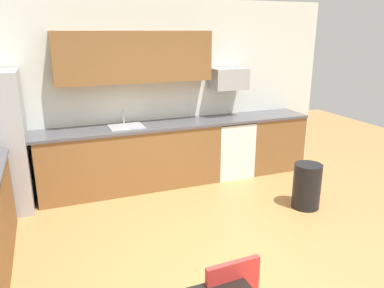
# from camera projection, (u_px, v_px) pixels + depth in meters

# --- Properties ---
(ground_plane) EXTENTS (12.00, 12.00, 0.00)m
(ground_plane) POSITION_uv_depth(u_px,v_px,m) (229.00, 268.00, 3.73)
(ground_plane) COLOR #B77F47
(wall_back) EXTENTS (5.80, 0.10, 2.70)m
(wall_back) POSITION_uv_depth(u_px,v_px,m) (152.00, 93.00, 5.70)
(wall_back) COLOR silver
(wall_back) RESTS_ON ground
(cabinet_run_back) EXTENTS (2.61, 0.60, 0.90)m
(cabinet_run_back) POSITION_uv_depth(u_px,v_px,m) (131.00, 159.00, 5.49)
(cabinet_run_back) COLOR brown
(cabinet_run_back) RESTS_ON ground
(cabinet_run_back_right) EXTENTS (0.94, 0.60, 0.90)m
(cabinet_run_back_right) POSITION_uv_depth(u_px,v_px,m) (271.00, 142.00, 6.32)
(cabinet_run_back_right) COLOR brown
(cabinet_run_back_right) RESTS_ON ground
(countertop_back) EXTENTS (4.80, 0.64, 0.04)m
(countertop_back) POSITION_uv_depth(u_px,v_px,m) (160.00, 125.00, 5.51)
(countertop_back) COLOR #4C4C51
(countertop_back) RESTS_ON cabinet_run_back
(upper_cabinets_back) EXTENTS (2.20, 0.34, 0.70)m
(upper_cabinets_back) POSITION_uv_depth(u_px,v_px,m) (135.00, 57.00, 5.24)
(upper_cabinets_back) COLOR brown
(oven_range) EXTENTS (0.60, 0.60, 0.91)m
(oven_range) POSITION_uv_depth(u_px,v_px,m) (230.00, 147.00, 6.05)
(oven_range) COLOR white
(oven_range) RESTS_ON ground
(microwave) EXTENTS (0.54, 0.36, 0.32)m
(microwave) POSITION_uv_depth(u_px,v_px,m) (229.00, 79.00, 5.82)
(microwave) COLOR #9EA0A5
(sink_basin) EXTENTS (0.48, 0.40, 0.14)m
(sink_basin) POSITION_uv_depth(u_px,v_px,m) (127.00, 131.00, 5.35)
(sink_basin) COLOR #A5A8AD
(sink_basin) RESTS_ON countertop_back
(sink_faucet) EXTENTS (0.02, 0.02, 0.24)m
(sink_faucet) POSITION_uv_depth(u_px,v_px,m) (124.00, 117.00, 5.46)
(sink_faucet) COLOR #B2B5BA
(sink_faucet) RESTS_ON countertop_back
(trash_bin) EXTENTS (0.36, 0.36, 0.60)m
(trash_bin) POSITION_uv_depth(u_px,v_px,m) (307.00, 186.00, 4.92)
(trash_bin) COLOR black
(trash_bin) RESTS_ON ground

